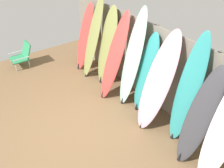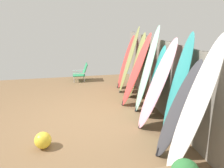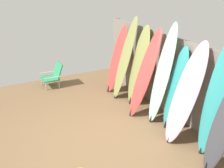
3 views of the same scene
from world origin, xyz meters
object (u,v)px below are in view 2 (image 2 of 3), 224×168
(surfboard_red_0, at_px, (126,62))
(surfboard_seafoam_4, at_px, (147,71))
(surfboard_olive_2, at_px, (136,66))
(surfboard_teal_5, at_px, (155,83))
(beach_chair, at_px, (82,72))
(surfboard_charcoal_8, at_px, (178,110))
(surfboard_white_9, at_px, (194,109))
(surfboard_red_3, at_px, (136,70))
(surfboard_teal_7, at_px, (177,90))
(surfboard_pink_6, at_px, (157,85))
(beach_ball, at_px, (43,140))
(surfboard_olive_1, at_px, (129,61))

(surfboard_red_0, relative_size, surfboard_seafoam_4, 0.82)
(surfboard_olive_2, xyz_separation_m, surfboard_teal_5, (1.36, 0.03, -0.09))
(surfboard_olive_2, distance_m, beach_chair, 2.60)
(surfboard_charcoal_8, bearing_deg, surfboard_white_9, -1.50)
(surfboard_red_0, xyz_separation_m, surfboard_white_9, (4.26, -0.08, 0.20))
(surfboard_red_3, bearing_deg, surfboard_red_0, 176.13)
(surfboard_teal_7, xyz_separation_m, surfboard_charcoal_8, (0.44, -0.18, -0.19))
(surfboard_charcoal_8, bearing_deg, surfboard_seafoam_4, 176.97)
(surfboard_pink_6, bearing_deg, beach_ball, -81.15)
(surfboard_olive_1, xyz_separation_m, surfboard_pink_6, (2.33, -0.03, -0.05))
(surfboard_red_3, bearing_deg, beach_ball, -53.88)
(beach_chair, bearing_deg, surfboard_white_9, 34.26)
(surfboard_red_0, height_order, surfboard_olive_1, surfboard_olive_1)
(surfboard_seafoam_4, height_order, surfboard_charcoal_8, surfboard_seafoam_4)
(surfboard_teal_5, bearing_deg, surfboard_charcoal_8, -6.82)
(surfboard_teal_7, bearing_deg, surfboard_teal_5, -179.99)
(surfboard_red_3, distance_m, surfboard_pink_6, 1.31)
(surfboard_teal_5, bearing_deg, surfboard_seafoam_4, -167.12)
(surfboard_olive_1, distance_m, surfboard_seafoam_4, 1.48)
(surfboard_seafoam_4, xyz_separation_m, surfboard_pink_6, (0.85, -0.08, -0.09))
(surfboard_olive_2, xyz_separation_m, beach_chair, (-2.03, -1.49, -0.62))
(beach_ball, bearing_deg, surfboard_white_9, 64.47)
(surfboard_olive_2, height_order, surfboard_charcoal_8, surfboard_olive_2)
(surfboard_olive_2, bearing_deg, beach_chair, -143.74)
(surfboard_red_0, relative_size, surfboard_charcoal_8, 1.02)
(surfboard_seafoam_4, bearing_deg, surfboard_white_9, -2.72)
(surfboard_charcoal_8, distance_m, surfboard_white_9, 0.51)
(beach_chair, bearing_deg, beach_ball, 7.38)
(surfboard_olive_2, distance_m, surfboard_charcoal_8, 2.87)
(surfboard_seafoam_4, distance_m, beach_ball, 2.86)
(surfboard_charcoal_8, bearing_deg, surfboard_teal_5, 173.18)
(surfboard_seafoam_4, bearing_deg, surfboard_teal_5, 12.88)
(surfboard_olive_1, distance_m, surfboard_teal_7, 2.90)
(surfboard_red_3, relative_size, beach_chair, 3.01)
(surfboard_red_0, relative_size, surfboard_pink_6, 0.90)
(beach_ball, bearing_deg, beach_chair, 167.08)
(surfboard_red_0, distance_m, surfboard_teal_5, 2.30)
(surfboard_red_3, xyz_separation_m, surfboard_seafoam_4, (0.46, 0.13, 0.10))
(surfboard_teal_7, bearing_deg, surfboard_white_9, -12.08)
(beach_chair, bearing_deg, surfboard_charcoal_8, 35.64)
(surfboard_olive_1, relative_size, beach_chair, 3.18)
(surfboard_teal_7, height_order, surfboard_white_9, surfboard_white_9)
(surfboard_olive_2, height_order, surfboard_teal_7, surfboard_teal_7)
(surfboard_charcoal_8, relative_size, surfboard_white_9, 0.79)
(surfboard_pink_6, xyz_separation_m, surfboard_charcoal_8, (1.01, -0.02, -0.12))
(surfboard_red_0, xyz_separation_m, surfboard_charcoal_8, (3.80, -0.07, -0.02))
(surfboard_teal_5, distance_m, beach_chair, 3.76)
(surfboard_olive_1, height_order, surfboard_red_3, surfboard_olive_1)
(surfboard_red_3, distance_m, surfboard_charcoal_8, 2.32)
(surfboard_teal_7, distance_m, beach_chair, 4.77)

